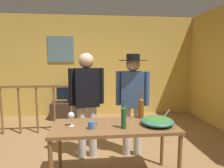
# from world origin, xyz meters

# --- Properties ---
(ground_plane) EXTENTS (7.59, 7.59, 0.00)m
(ground_plane) POSITION_xyz_m (0.00, 0.00, 0.00)
(ground_plane) COLOR olive
(back_wall) EXTENTS (5.84, 0.10, 2.79)m
(back_wall) POSITION_xyz_m (0.00, 2.68, 1.40)
(back_wall) COLOR gold
(back_wall) RESTS_ON ground_plane
(framed_picture) EXTENTS (0.70, 0.03, 0.70)m
(framed_picture) POSITION_xyz_m (-0.88, 2.62, 1.87)
(framed_picture) COLOR slate
(stair_railing) EXTENTS (2.63, 0.10, 1.10)m
(stair_railing) POSITION_xyz_m (-1.01, 1.32, 0.65)
(stair_railing) COLOR brown
(stair_railing) RESTS_ON ground_plane
(tv_console) EXTENTS (0.90, 0.40, 0.44)m
(tv_console) POSITION_xyz_m (-0.69, 2.33, 0.22)
(tv_console) COLOR #38281E
(tv_console) RESTS_ON ground_plane
(flat_screen_tv) EXTENTS (0.56, 0.12, 0.44)m
(flat_screen_tv) POSITION_xyz_m (-0.69, 2.30, 0.70)
(flat_screen_tv) COLOR black
(flat_screen_tv) RESTS_ON tv_console
(serving_table) EXTENTS (1.58, 0.66, 0.76)m
(serving_table) POSITION_xyz_m (0.25, -0.48, 0.68)
(serving_table) COLOR brown
(serving_table) RESTS_ON ground_plane
(salad_bowl) EXTENTS (0.42, 0.42, 0.21)m
(salad_bowl) POSITION_xyz_m (0.79, -0.53, 0.81)
(salad_bowl) COLOR #337060
(salad_bowl) RESTS_ON serving_table
(wine_glass) EXTENTS (0.08, 0.08, 0.18)m
(wine_glass) POSITION_xyz_m (-0.30, -0.46, 0.89)
(wine_glass) COLOR silver
(wine_glass) RESTS_ON serving_table
(wine_bottle_green) EXTENTS (0.06, 0.06, 0.35)m
(wine_bottle_green) POSITION_xyz_m (0.34, -0.61, 0.90)
(wine_bottle_green) COLOR #1E5628
(wine_bottle_green) RESTS_ON serving_table
(wine_bottle_amber) EXTENTS (0.08, 0.08, 0.37)m
(wine_bottle_amber) POSITION_xyz_m (0.66, -0.22, 0.91)
(wine_bottle_amber) COLOR brown
(wine_bottle_amber) RESTS_ON serving_table
(mug_blue) EXTENTS (0.11, 0.07, 0.09)m
(mug_blue) POSITION_xyz_m (-0.05, -0.58, 0.80)
(mug_blue) COLOR #3866B2
(mug_blue) RESTS_ON serving_table
(person_standing_left) EXTENTS (0.55, 0.29, 1.69)m
(person_standing_left) POSITION_xyz_m (-0.12, 0.18, 1.00)
(person_standing_left) COLOR beige
(person_standing_left) RESTS_ON ground_plane
(person_standing_right) EXTENTS (0.54, 0.45, 1.68)m
(person_standing_right) POSITION_xyz_m (0.62, 0.18, 1.00)
(person_standing_right) COLOR beige
(person_standing_right) RESTS_ON ground_plane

